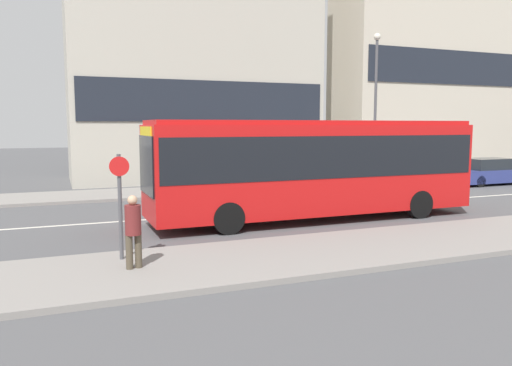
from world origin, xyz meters
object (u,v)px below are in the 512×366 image
Objects in this scene: bus_stop_sign at (120,198)px; street_lamp at (376,94)px; parked_car_0 at (488,172)px; city_bus at (315,163)px; pedestrian_near_stop at (133,227)px.

street_lamp is (14.08, 10.33, 3.21)m from bus_stop_sign.
bus_stop_sign is 17.76m from street_lamp.
street_lamp is at bearing 165.24° from parked_car_0.
pedestrian_near_stop is at bearing -144.62° from city_bus.
pedestrian_near_stop is at bearing -79.50° from bus_stop_sign.
street_lamp reaches higher than city_bus.
parked_car_0 is 1.79× the size of bus_stop_sign.
city_bus is at bearing -158.17° from parked_car_0.
street_lamp reaches higher than bus_stop_sign.
parked_car_0 is 22.26m from pedestrian_near_stop.
parked_car_0 is 2.73× the size of pedestrian_near_stop.
street_lamp is at bearing -153.37° from pedestrian_near_stop.
bus_stop_sign is at bearing -91.66° from pedestrian_near_stop.
city_bus is 1.46× the size of street_lamp.
pedestrian_near_stop is at bearing -141.22° from street_lamp.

